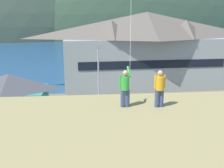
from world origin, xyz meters
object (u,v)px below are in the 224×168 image
(moored_boat_inner_slip, at_px, (86,66))
(parked_car_lone_by_shed, at_px, (140,111))
(moored_boat_wharfside, at_px, (87,72))
(parking_light_pole, at_px, (98,75))
(parked_car_mid_row_near, at_px, (111,144))
(person_kite_flyer, at_px, (125,87))
(wharf_dock, at_px, (105,70))
(parked_car_mid_row_far, at_px, (203,134))
(moored_boat_outer_mooring, at_px, (123,69))
(storage_shed_near_lot, at_px, (10,96))
(person_companion, at_px, (160,87))
(harbor_lodge, at_px, (146,48))

(moored_boat_inner_slip, bearing_deg, parked_car_lone_by_shed, -78.63)
(moored_boat_wharfside, xyz_separation_m, parking_light_pole, (1.30, -17.94, 3.43))
(parked_car_mid_row_near, height_order, person_kite_flyer, person_kite_flyer)
(wharf_dock, xyz_separation_m, parked_car_mid_row_far, (6.10, -30.56, 0.71))
(moored_boat_outer_mooring, xyz_separation_m, parking_light_pole, (-5.34, -19.81, 3.43))
(wharf_dock, bearing_deg, storage_shed_near_lot, -115.45)
(storage_shed_near_lot, bearing_deg, parked_car_lone_by_shed, -6.81)
(parked_car_mid_row_near, xyz_separation_m, parking_light_pole, (-0.48, 10.36, 3.09))
(person_kite_flyer, bearing_deg, parked_car_lone_by_shed, 75.80)
(parked_car_mid_row_far, relative_size, parking_light_pole, 0.60)
(moored_boat_outer_mooring, bearing_deg, person_companion, -94.97)
(storage_shed_near_lot, height_order, parked_car_mid_row_near, storage_shed_near_lot)
(storage_shed_near_lot, bearing_deg, parked_car_mid_row_far, -23.43)
(parked_car_mid_row_far, distance_m, parking_light_pole, 12.60)
(parked_car_lone_by_shed, bearing_deg, moored_boat_outer_mooring, 86.71)
(parking_light_pole, distance_m, person_companion, 17.50)
(harbor_lodge, xyz_separation_m, wharf_dock, (-5.44, 11.00, -5.38))
(moored_boat_inner_slip, distance_m, parked_car_mid_row_far, 34.08)
(parking_light_pole, xyz_separation_m, person_companion, (2.13, -17.10, 3.09))
(parking_light_pole, bearing_deg, wharf_dock, 84.64)
(moored_boat_outer_mooring, bearing_deg, parked_car_mid_row_near, -99.14)
(parked_car_mid_row_far, distance_m, parked_car_mid_row_near, 7.73)
(wharf_dock, relative_size, moored_boat_outer_mooring, 1.89)
(parked_car_mid_row_far, relative_size, person_kite_flyer, 2.29)
(wharf_dock, xyz_separation_m, moored_boat_inner_slip, (-3.41, 2.16, 0.37))
(person_kite_flyer, bearing_deg, storage_shed_near_lot, 122.10)
(parked_car_mid_row_far, bearing_deg, moored_boat_wharfside, 109.18)
(parked_car_lone_by_shed, bearing_deg, person_kite_flyer, -104.20)
(person_kite_flyer, bearing_deg, parking_light_pole, 91.86)
(parking_light_pole, bearing_deg, harbor_lodge, 54.49)
(moored_boat_outer_mooring, xyz_separation_m, person_companion, (-3.21, -36.90, 6.53))
(parked_car_lone_by_shed, distance_m, parking_light_pole, 6.02)
(harbor_lodge, relative_size, parked_car_lone_by_shed, 6.05)
(storage_shed_near_lot, distance_m, person_companion, 19.58)
(harbor_lodge, distance_m, moored_boat_inner_slip, 16.63)
(moored_boat_outer_mooring, xyz_separation_m, parked_car_mid_row_far, (2.78, -28.94, 0.34))
(parked_car_mid_row_near, bearing_deg, parked_car_mid_row_far, 9.19)
(storage_shed_near_lot, relative_size, person_kite_flyer, 4.06)
(storage_shed_near_lot, xyz_separation_m, person_companion, (11.13, -15.38, 4.76))
(moored_boat_outer_mooring, height_order, person_kite_flyer, person_kite_flyer)
(moored_boat_outer_mooring, height_order, moored_boat_inner_slip, same)
(parked_car_mid_row_near, relative_size, parking_light_pole, 0.61)
(parked_car_lone_by_shed, bearing_deg, moored_boat_wharfside, 104.06)
(storage_shed_near_lot, relative_size, parked_car_lone_by_shed, 1.78)
(moored_boat_wharfside, bearing_deg, person_companion, -84.41)
(harbor_lodge, distance_m, storage_shed_near_lot, 20.71)
(storage_shed_near_lot, height_order, wharf_dock, storage_shed_near_lot)
(harbor_lodge, bearing_deg, parked_car_mid_row_far, -88.06)
(parked_car_lone_by_shed, bearing_deg, wharf_dock, 94.62)
(storage_shed_near_lot, distance_m, moored_boat_wharfside, 21.18)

